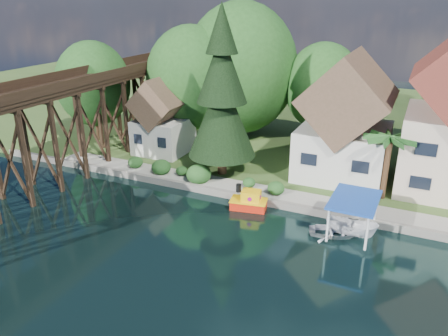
% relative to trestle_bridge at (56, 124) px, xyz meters
% --- Properties ---
extents(ground, '(140.00, 140.00, 0.00)m').
position_rel_trestle_bridge_xyz_m(ground, '(16.00, -5.17, -5.35)').
color(ground, black).
rests_on(ground, ground).
extents(bank, '(140.00, 52.00, 0.50)m').
position_rel_trestle_bridge_xyz_m(bank, '(16.00, 28.83, -5.10)').
color(bank, '#344F1F').
rests_on(bank, ground).
extents(seawall, '(60.00, 0.40, 0.62)m').
position_rel_trestle_bridge_xyz_m(seawall, '(20.00, 2.83, -5.04)').
color(seawall, slate).
rests_on(seawall, ground).
extents(promenade, '(50.00, 2.60, 0.06)m').
position_rel_trestle_bridge_xyz_m(promenade, '(22.00, 4.13, -4.82)').
color(promenade, gray).
rests_on(promenade, bank).
extents(trestle_bridge, '(4.12, 44.18, 9.30)m').
position_rel_trestle_bridge_xyz_m(trestle_bridge, '(0.00, 0.00, 0.00)').
color(trestle_bridge, black).
rests_on(trestle_bridge, ground).
extents(house_left, '(7.64, 8.64, 11.02)m').
position_rel_trestle_bridge_xyz_m(house_left, '(23.00, 10.83, -0.21)').
color(house_left, beige).
rests_on(house_left, bank).
extents(shed, '(5.09, 5.40, 7.85)m').
position_rel_trestle_bridge_xyz_m(shed, '(5.00, 9.33, -1.52)').
color(shed, beige).
rests_on(shed, bank).
extents(bg_trees, '(49.90, 13.30, 10.57)m').
position_rel_trestle_bridge_xyz_m(bg_trees, '(17.00, 16.08, 1.94)').
color(bg_trees, '#382314').
rests_on(bg_trees, bank).
extents(shrubs, '(15.76, 2.47, 1.70)m').
position_rel_trestle_bridge_xyz_m(shrubs, '(11.40, 4.09, -4.12)').
color(shrubs, '#1D4318').
rests_on(shrubs, bank).
extents(conifer, '(6.05, 6.05, 14.89)m').
position_rel_trestle_bridge_xyz_m(conifer, '(13.04, 6.43, 2.32)').
color(conifer, '#382314').
rests_on(conifer, bank).
extents(palm_tree, '(5.12, 5.12, 5.55)m').
position_rel_trestle_bridge_xyz_m(palm_tree, '(27.00, 7.14, -0.01)').
color(palm_tree, '#382314').
rests_on(palm_tree, bank).
extents(tugboat, '(3.09, 2.06, 2.07)m').
position_rel_trestle_bridge_xyz_m(tugboat, '(17.60, 1.73, -4.73)').
color(tugboat, red).
rests_on(tugboat, ground).
extents(boat_white_a, '(4.13, 3.45, 0.73)m').
position_rel_trestle_bridge_xyz_m(boat_white_a, '(24.60, 0.42, -4.98)').
color(boat_white_a, silver).
rests_on(boat_white_a, ground).
extents(boat_canopy, '(3.65, 4.55, 2.89)m').
position_rel_trestle_bridge_xyz_m(boat_canopy, '(25.65, 0.84, -4.11)').
color(boat_canopy, white).
rests_on(boat_canopy, ground).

